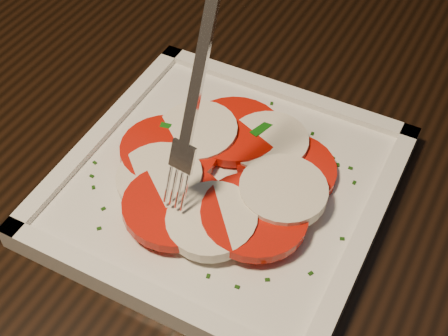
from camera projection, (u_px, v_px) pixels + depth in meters
The scene contains 4 objects.
table at pixel (256, 225), 0.61m from camera, with size 1.20×0.80×0.75m.
plate at pixel (224, 186), 0.51m from camera, with size 0.25×0.25×0.01m, color white.
caprese_salad at pixel (224, 172), 0.49m from camera, with size 0.21×0.19×0.02m.
fork at pixel (201, 93), 0.42m from camera, with size 0.03×0.07×0.16m, color white, non-canonical shape.
Camera 1 is at (-0.05, -0.57, 1.15)m, focal length 50.00 mm.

